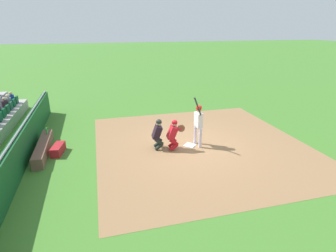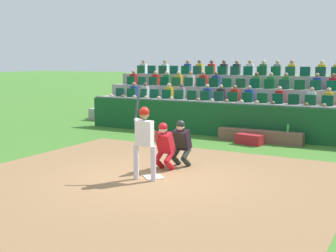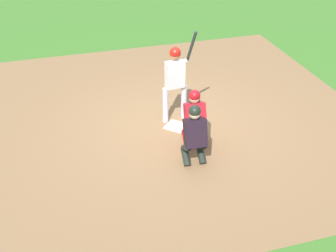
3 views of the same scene
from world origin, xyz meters
The scene contains 6 objects.
ground_plane centered at (0.00, 0.00, 0.00)m, with size 160.00×160.00×0.00m, color #3F7529.
infield_dirt_patch centered at (0.00, 0.50, 0.00)m, with size 9.11×8.81×0.01m, color olive.
home_plate_marker centered at (0.00, 0.00, 0.02)m, with size 0.44×0.44×0.02m, color white.
batter_at_plate centered at (0.08, 0.31, 1.12)m, with size 0.67×0.50×2.24m.
catcher_crouching centered at (0.15, -0.78, 0.72)m, with size 0.49×0.72×1.30m.
home_plate_umpire centered at (-0.08, -1.39, 0.71)m, with size 0.49×0.49×1.30m.
Camera 3 is at (-2.61, -7.95, 5.26)m, focal length 46.38 mm.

